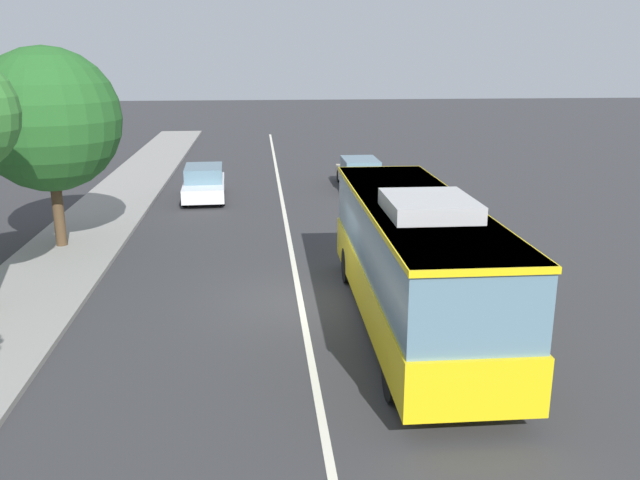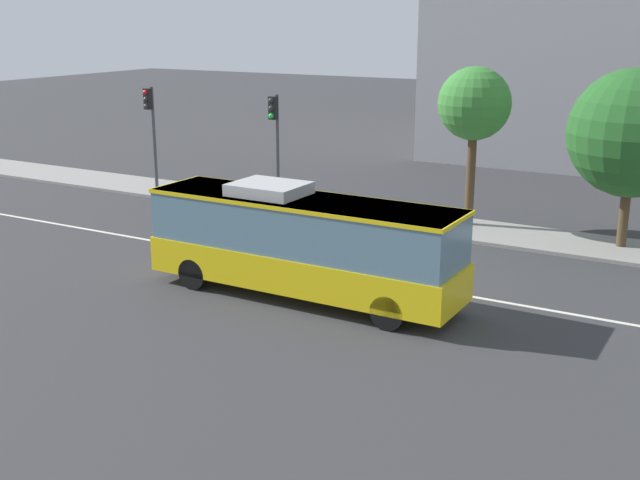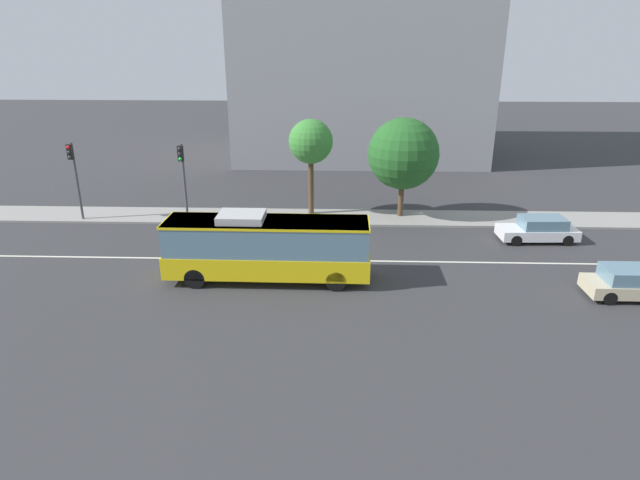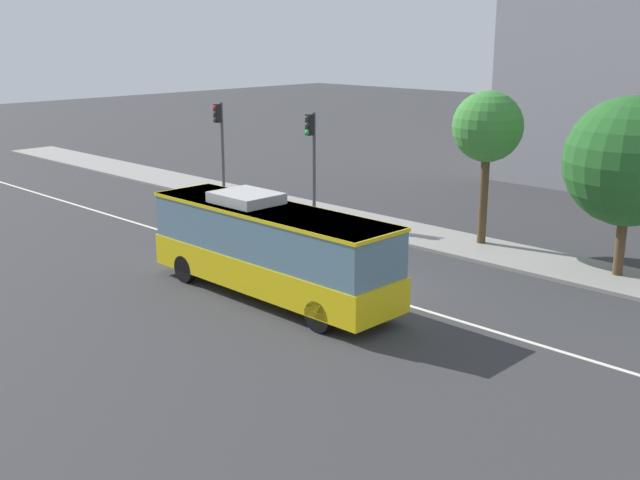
{
  "view_description": "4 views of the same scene",
  "coord_description": "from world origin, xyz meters",
  "px_view_note": "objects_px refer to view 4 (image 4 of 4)",
  "views": [
    {
      "loc": [
        -16.53,
        1.03,
        6.37
      ],
      "look_at": [
        0.94,
        -0.62,
        1.42
      ],
      "focal_mm": 37.17,
      "sensor_mm": 36.0,
      "label": 1
    },
    {
      "loc": [
        9.89,
        -22.42,
        8.38
      ],
      "look_at": [
        -1.77,
        -1.85,
        1.68
      ],
      "focal_mm": 44.57,
      "sensor_mm": 36.0,
      "label": 2
    },
    {
      "loc": [
        1.47,
        -26.9,
        11.3
      ],
      "look_at": [
        0.54,
        -0.42,
        1.34
      ],
      "focal_mm": 30.11,
      "sensor_mm": 36.0,
      "label": 3
    },
    {
      "loc": [
        16.43,
        -19.15,
        8.76
      ],
      "look_at": [
        -1.81,
        -0.32,
        1.6
      ],
      "focal_mm": 42.88,
      "sensor_mm": 36.0,
      "label": 4
    }
  ],
  "objects_px": {
    "traffic_light_near_corner": "(220,134)",
    "traffic_light_mid_block": "(312,148)",
    "street_tree_kerbside_left": "(629,162)",
    "street_tree_kerbside_centre": "(487,128)",
    "transit_bus": "(270,246)"
  },
  "relations": [
    {
      "from": "transit_bus",
      "to": "street_tree_kerbside_centre",
      "type": "relative_size",
      "value": 1.54
    },
    {
      "from": "transit_bus",
      "to": "street_tree_kerbside_centre",
      "type": "height_order",
      "value": "street_tree_kerbside_centre"
    },
    {
      "from": "traffic_light_near_corner",
      "to": "traffic_light_mid_block",
      "type": "distance_m",
      "value": 7.09
    },
    {
      "from": "transit_bus",
      "to": "street_tree_kerbside_centre",
      "type": "distance_m",
      "value": 11.13
    },
    {
      "from": "traffic_light_near_corner",
      "to": "traffic_light_mid_block",
      "type": "xyz_separation_m",
      "value": [
        7.08,
        -0.27,
        0.0
      ]
    },
    {
      "from": "street_tree_kerbside_left",
      "to": "street_tree_kerbside_centre",
      "type": "bearing_deg",
      "value": 177.29
    },
    {
      "from": "traffic_light_mid_block",
      "to": "street_tree_kerbside_left",
      "type": "bearing_deg",
      "value": 98.79
    },
    {
      "from": "traffic_light_near_corner",
      "to": "street_tree_kerbside_left",
      "type": "xyz_separation_m",
      "value": [
        21.07,
        1.58,
        0.76
      ]
    },
    {
      "from": "traffic_light_mid_block",
      "to": "street_tree_kerbside_left",
      "type": "height_order",
      "value": "street_tree_kerbside_left"
    },
    {
      "from": "street_tree_kerbside_left",
      "to": "street_tree_kerbside_centre",
      "type": "xyz_separation_m",
      "value": [
        -6.02,
        0.28,
        0.65
      ]
    },
    {
      "from": "transit_bus",
      "to": "traffic_light_mid_block",
      "type": "height_order",
      "value": "traffic_light_mid_block"
    },
    {
      "from": "traffic_light_mid_block",
      "to": "street_tree_kerbside_left",
      "type": "distance_m",
      "value": 14.13
    },
    {
      "from": "transit_bus",
      "to": "traffic_light_mid_block",
      "type": "relative_size",
      "value": 1.93
    },
    {
      "from": "transit_bus",
      "to": "traffic_light_near_corner",
      "type": "distance_m",
      "value": 16.07
    },
    {
      "from": "transit_bus",
      "to": "traffic_light_near_corner",
      "type": "xyz_separation_m",
      "value": [
        -13.41,
        8.68,
        1.75
      ]
    }
  ]
}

